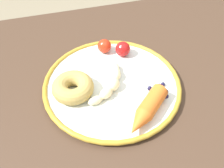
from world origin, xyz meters
TOP-DOWN VIEW (x-y plane):
  - dining_table at (0.00, 0.00)m, footprint 1.02×0.73m
  - plate at (0.06, 0.02)m, footprint 0.34×0.34m
  - banana at (0.06, 0.03)m, footprint 0.11×0.13m
  - carrot_orange at (0.01, 0.13)m, footprint 0.13×0.12m
  - donut at (0.15, 0.02)m, footprint 0.13×0.13m
  - blueberry_pile at (-0.05, 0.07)m, footprint 0.05×0.06m
  - tomato_near at (0.04, -0.11)m, footprint 0.04×0.04m
  - tomato_mid at (-0.00, -0.08)m, footprint 0.04×0.04m

SIDE VIEW (x-z plane):
  - dining_table at x=0.00m, z-range 0.26..0.96m
  - plate at x=0.06m, z-range 0.70..0.72m
  - blueberry_pile at x=-0.05m, z-range 0.71..0.73m
  - banana at x=0.06m, z-range 0.71..0.74m
  - donut at x=0.15m, z-range 0.71..0.75m
  - tomato_near at x=0.04m, z-range 0.71..0.75m
  - carrot_orange at x=0.01m, z-range 0.71..0.75m
  - tomato_mid at x=0.00m, z-range 0.71..0.75m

